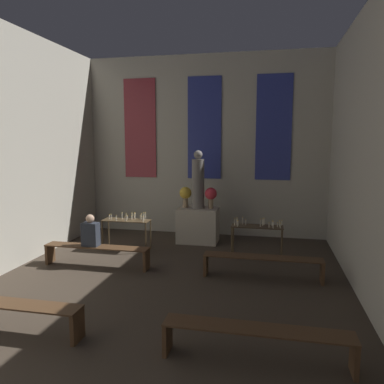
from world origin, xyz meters
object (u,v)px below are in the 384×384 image
object	(u,v)px
statue	(198,181)
pew_second_right	(256,337)
pew_second_left	(4,310)
flower_vase_right	(211,195)
candle_rack_left	(127,224)
altar	(198,225)
flower_vase_left	(185,194)
pew_back_right	(262,262)
person_seated	(91,232)
candle_rack_right	(257,230)
pew_back_left	(97,251)

from	to	relation	value
statue	pew_second_right	size ratio (longest dim) A/B	0.66
pew_second_left	flower_vase_right	bearing A→B (deg)	68.24
statue	candle_rack_left	world-z (taller)	statue
altar	flower_vase_left	xyz separation A→B (m)	(-0.36, 0.00, 0.86)
pew_second_right	candle_rack_left	bearing A→B (deg)	128.65
candle_rack_left	pew_back_right	world-z (taller)	candle_rack_left
person_seated	candle_rack_right	bearing A→B (deg)	20.62
flower_vase_left	statue	bearing A→B (deg)	0.00
pew_back_left	pew_second_left	bearing A→B (deg)	-90.00
flower_vase_right	candle_rack_left	distance (m)	2.39
pew_back_right	person_seated	bearing A→B (deg)	180.00
candle_rack_left	pew_second_right	world-z (taller)	candle_rack_left
statue	flower_vase_right	world-z (taller)	statue
candle_rack_right	pew_second_right	distance (m)	4.37
pew_second_right	pew_back_left	size ratio (longest dim) A/B	1.00
altar	flower_vase_left	size ratio (longest dim) A/B	1.91
flower_vase_left	pew_second_left	world-z (taller)	flower_vase_left
flower_vase_right	person_seated	bearing A→B (deg)	-133.01
flower_vase_left	candle_rack_left	xyz separation A→B (m)	(-1.30, -1.12, -0.65)
statue	pew_back_right	distance (m)	3.37
candle_rack_right	person_seated	xyz separation A→B (m)	(-3.63, -1.37, 0.09)
candle_rack_left	pew_second_left	size ratio (longest dim) A/B	0.51
statue	flower_vase_right	distance (m)	0.51
flower_vase_right	pew_back_right	distance (m)	3.06
statue	flower_vase_left	distance (m)	0.51
statue	pew_second_left	distance (m)	5.93
altar	candle_rack_left	bearing A→B (deg)	-145.93
pew_back_left	flower_vase_left	bearing A→B (deg)	59.33
pew_second_left	altar	bearing A→B (deg)	71.52
altar	pew_back_right	xyz separation A→B (m)	(1.83, -2.49, -0.13)
candle_rack_left	pew_second_left	world-z (taller)	candle_rack_left
statue	pew_back_right	size ratio (longest dim) A/B	0.66
candle_rack_right	flower_vase_left	bearing A→B (deg)	150.97
candle_rack_left	pew_back_right	xyz separation A→B (m)	(3.49, -1.37, -0.33)
pew_second_right	pew_back_left	world-z (taller)	same
candle_rack_right	pew_second_left	xyz separation A→B (m)	(-3.50, -4.36, -0.33)
altar	pew_back_right	world-z (taller)	altar
flower_vase_right	candle_rack_left	size ratio (longest dim) A/B	0.47
flower_vase_left	pew_back_left	size ratio (longest dim) A/B	0.24
statue	candle_rack_right	xyz separation A→B (m)	(1.67, -1.12, -1.01)
pew_back_right	flower_vase_left	bearing A→B (deg)	131.33
flower_vase_right	pew_back_right	bearing A→B (deg)	-59.33
flower_vase_right	pew_second_right	size ratio (longest dim) A/B	0.24
candle_rack_left	pew_second_right	xyz separation A→B (m)	(3.49, -4.36, -0.33)
statue	flower_vase_right	size ratio (longest dim) A/B	2.74
statue	pew_second_right	world-z (taller)	statue
pew_second_right	pew_back_left	bearing A→B (deg)	140.75
pew_second_left	pew_back_right	bearing A→B (deg)	39.25
pew_second_left	pew_second_right	bearing A→B (deg)	0.00
pew_second_left	person_seated	xyz separation A→B (m)	(-0.13, 2.99, 0.43)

